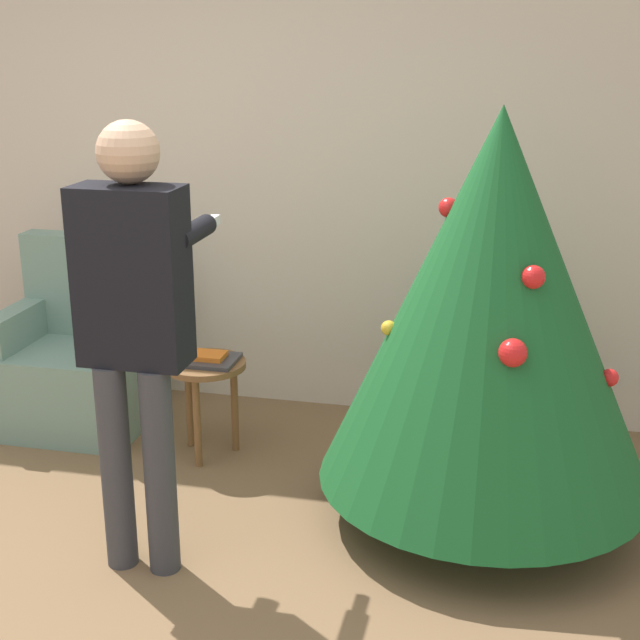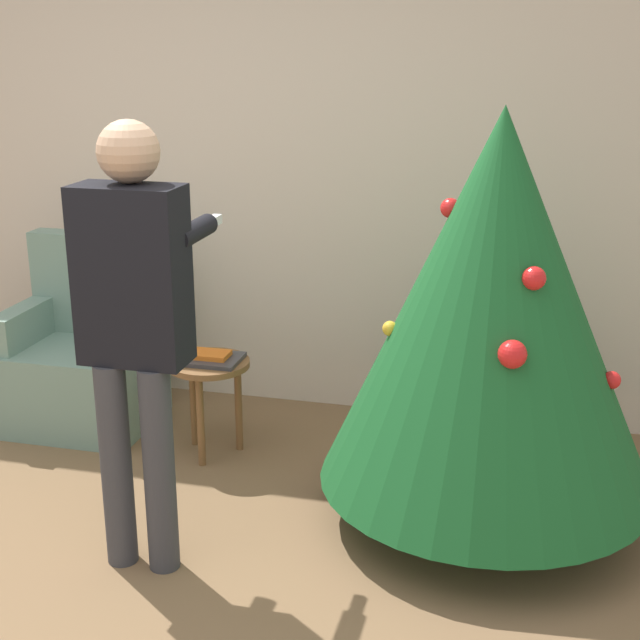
{
  "view_description": "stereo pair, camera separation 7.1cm",
  "coord_description": "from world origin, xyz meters",
  "px_view_note": "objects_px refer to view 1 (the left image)",
  "views": [
    {
      "loc": [
        1.45,
        -2.33,
        1.99
      ],
      "look_at": [
        0.73,
        0.82,
        0.95
      ],
      "focal_mm": 50.0,
      "sensor_mm": 36.0,
      "label": 1
    },
    {
      "loc": [
        1.52,
        -2.32,
        1.99
      ],
      "look_at": [
        0.73,
        0.82,
        0.95
      ],
      "focal_mm": 50.0,
      "sensor_mm": 36.0,
      "label": 2
    }
  ],
  "objects_px": {
    "christmas_tree": "(492,302)",
    "side_stool": "(206,377)",
    "armchair": "(80,361)",
    "person_standing": "(134,312)"
  },
  "relations": [
    {
      "from": "christmas_tree",
      "to": "armchair",
      "type": "bearing_deg",
      "value": 166.42
    },
    {
      "from": "christmas_tree",
      "to": "armchair",
      "type": "relative_size",
      "value": 1.77
    },
    {
      "from": "christmas_tree",
      "to": "side_stool",
      "type": "bearing_deg",
      "value": 167.48
    },
    {
      "from": "christmas_tree",
      "to": "side_stool",
      "type": "xyz_separation_m",
      "value": [
        -1.35,
        0.3,
        -0.56
      ]
    },
    {
      "from": "person_standing",
      "to": "side_stool",
      "type": "height_order",
      "value": "person_standing"
    },
    {
      "from": "christmas_tree",
      "to": "armchair",
      "type": "xyz_separation_m",
      "value": [
        -2.13,
        0.51,
        -0.61
      ]
    },
    {
      "from": "armchair",
      "to": "side_stool",
      "type": "height_order",
      "value": "armchair"
    },
    {
      "from": "armchair",
      "to": "person_standing",
      "type": "height_order",
      "value": "person_standing"
    },
    {
      "from": "christmas_tree",
      "to": "person_standing",
      "type": "distance_m",
      "value": 1.41
    },
    {
      "from": "side_stool",
      "to": "person_standing",
      "type": "bearing_deg",
      "value": -84.71
    }
  ]
}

